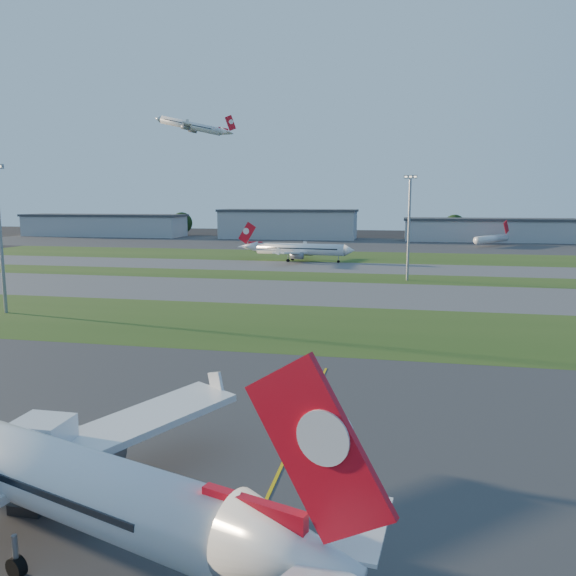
% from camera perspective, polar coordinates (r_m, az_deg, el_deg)
% --- Properties ---
extents(ground, '(700.00, 700.00, 0.00)m').
position_cam_1_polar(ground, '(41.14, -9.41, -19.81)').
color(ground, black).
rests_on(ground, ground).
extents(apron_near, '(300.00, 70.00, 0.01)m').
position_cam_1_polar(apron_near, '(41.14, -9.41, -19.80)').
color(apron_near, '#333335').
rests_on(apron_near, ground).
extents(grass_strip_a, '(300.00, 34.00, 0.01)m').
position_cam_1_polar(grass_strip_a, '(88.84, 2.56, -3.93)').
color(grass_strip_a, '#284818').
rests_on(grass_strip_a, ground).
extents(taxiway_a, '(300.00, 32.00, 0.01)m').
position_cam_1_polar(taxiway_a, '(120.97, 4.98, -0.52)').
color(taxiway_a, '#515154').
rests_on(taxiway_a, ground).
extents(grass_strip_b, '(300.00, 18.00, 0.01)m').
position_cam_1_polar(grass_strip_b, '(145.57, 6.09, 1.05)').
color(grass_strip_b, '#284818').
rests_on(grass_strip_b, ground).
extents(taxiway_b, '(300.00, 26.00, 0.01)m').
position_cam_1_polar(taxiway_b, '(167.31, 6.80, 2.05)').
color(taxiway_b, '#515154').
rests_on(taxiway_b, ground).
extents(grass_strip_c, '(300.00, 40.00, 0.01)m').
position_cam_1_polar(grass_strip_c, '(200.03, 7.57, 3.14)').
color(grass_strip_c, '#284818').
rests_on(grass_strip_c, ground).
extents(apron_far, '(400.00, 80.00, 0.01)m').
position_cam_1_polar(apron_far, '(259.71, 8.48, 4.42)').
color(apron_far, '#333335').
rests_on(apron_far, ground).
extents(yellow_line, '(0.25, 60.00, 0.02)m').
position_cam_1_polar(yellow_line, '(39.81, -2.20, -20.73)').
color(yellow_line, gold).
rests_on(yellow_line, ground).
extents(airliner_parked, '(37.84, 31.90, 12.20)m').
position_cam_1_polar(airliner_parked, '(37.95, -25.72, -15.95)').
color(airliner_parked, silver).
rests_on(airliner_parked, ground).
extents(airliner_taxiing, '(36.30, 30.66, 11.33)m').
position_cam_1_polar(airliner_taxiing, '(182.81, 1.16, 3.94)').
color(airliner_taxiing, silver).
rests_on(airliner_taxiing, ground).
extents(airliner_departing, '(34.06, 28.81, 10.63)m').
position_cam_1_polar(airliner_departing, '(262.72, -9.77, 15.92)').
color(airliner_departing, silver).
extents(mini_jet_near, '(18.00, 24.30, 9.48)m').
position_cam_1_polar(mini_jet_near, '(260.10, 20.00, 4.72)').
color(mini_jet_near, silver).
rests_on(mini_jet_near, ground).
extents(light_mast_west, '(3.20, 0.70, 25.80)m').
position_cam_1_polar(light_mast_west, '(109.60, -27.24, 5.35)').
color(light_mast_west, gray).
rests_on(light_mast_west, ground).
extents(light_mast_centre, '(3.20, 0.70, 25.80)m').
position_cam_1_polar(light_mast_centre, '(141.72, 12.20, 6.70)').
color(light_mast_centre, gray).
rests_on(light_mast_centre, ground).
extents(hangar_far_west, '(91.80, 23.00, 12.20)m').
position_cam_1_polar(hangar_far_west, '(331.87, -18.17, 6.09)').
color(hangar_far_west, gray).
rests_on(hangar_far_west, ground).
extents(hangar_west, '(71.40, 23.00, 15.20)m').
position_cam_1_polar(hangar_west, '(294.69, 0.01, 6.52)').
color(hangar_west, gray).
rests_on(hangar_west, ground).
extents(hangar_east, '(81.60, 23.00, 11.20)m').
position_cam_1_polar(hangar_east, '(291.97, 19.72, 5.59)').
color(hangar_east, gray).
rests_on(hangar_east, ground).
extents(tree_far_west, '(11.00, 11.00, 12.00)m').
position_cam_1_polar(tree_far_west, '(363.95, -22.68, 6.11)').
color(tree_far_west, black).
rests_on(tree_far_west, ground).
extents(tree_west, '(12.10, 12.10, 13.20)m').
position_cam_1_polar(tree_west, '(327.92, -10.74, 6.52)').
color(tree_west, black).
rests_on(tree_west, ground).
extents(tree_mid_west, '(9.90, 9.90, 10.80)m').
position_cam_1_polar(tree_mid_west, '(301.78, 5.11, 6.20)').
color(tree_mid_west, black).
rests_on(tree_mid_west, ground).
extents(tree_mid_east, '(11.55, 11.55, 12.60)m').
position_cam_1_polar(tree_mid_east, '(304.08, 16.55, 6.07)').
color(tree_mid_east, black).
rests_on(tree_mid_east, ground).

